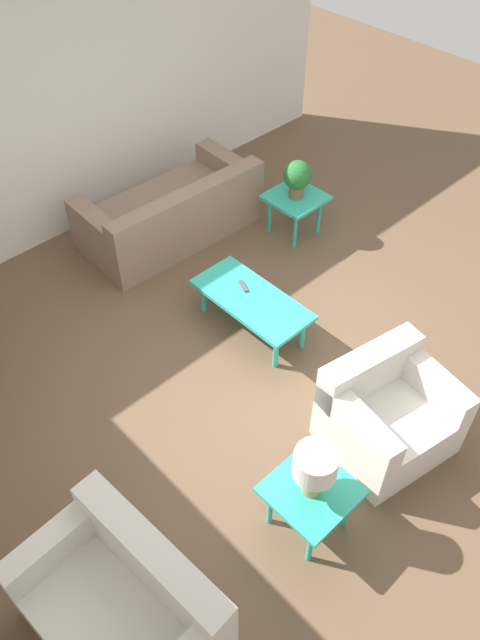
{
  "coord_description": "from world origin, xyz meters",
  "views": [
    {
      "loc": [
        -2.43,
        2.75,
        4.31
      ],
      "look_at": [
        0.24,
        0.22,
        0.55
      ],
      "focal_mm": 35.0,
      "sensor_mm": 36.0,
      "label": 1
    }
  ],
  "objects_px": {
    "side_table_plant": "(295,201)",
    "table_lamp": "(315,467)",
    "armchair": "(386,414)",
    "coffee_table": "(252,301)",
    "side_table_lamp": "(311,494)",
    "potted_plant": "(297,177)",
    "loveseat": "(126,609)",
    "sofa": "(172,214)"
  },
  "relations": [
    {
      "from": "potted_plant",
      "to": "table_lamp",
      "type": "xyz_separation_m",
      "value": [
        -2.45,
        2.47,
        0.05
      ]
    },
    {
      "from": "loveseat",
      "to": "potted_plant",
      "type": "xyz_separation_m",
      "value": [
        2.16,
        -3.84,
        0.4
      ]
    },
    {
      "from": "sofa",
      "to": "coffee_table",
      "type": "bearing_deg",
      "value": 79.12
    },
    {
      "from": "sofa",
      "to": "potted_plant",
      "type": "bearing_deg",
      "value": 140.95
    },
    {
      "from": "coffee_table",
      "to": "side_table_plant",
      "type": "bearing_deg",
      "value": -61.54
    },
    {
      "from": "loveseat",
      "to": "table_lamp",
      "type": "xyz_separation_m",
      "value": [
        -0.29,
        -1.37,
        0.44
      ]
    },
    {
      "from": "side_table_plant",
      "to": "table_lamp",
      "type": "height_order",
      "value": "table_lamp"
    },
    {
      "from": "coffee_table",
      "to": "table_lamp",
      "type": "distance_m",
      "value": 2.06
    },
    {
      "from": "loveseat",
      "to": "side_table_lamp",
      "type": "relative_size",
      "value": 2.29
    },
    {
      "from": "potted_plant",
      "to": "table_lamp",
      "type": "relative_size",
      "value": 0.96
    },
    {
      "from": "sofa",
      "to": "potted_plant",
      "type": "xyz_separation_m",
      "value": [
        -0.89,
        -1.01,
        0.43
      ]
    },
    {
      "from": "coffee_table",
      "to": "side_table_lamp",
      "type": "bearing_deg",
      "value": 147.48
    },
    {
      "from": "side_table_plant",
      "to": "armchair",
      "type": "bearing_deg",
      "value": 147.7
    },
    {
      "from": "side_table_lamp",
      "to": "side_table_plant",
      "type": "bearing_deg",
      "value": -45.24
    },
    {
      "from": "potted_plant",
      "to": "side_table_plant",
      "type": "bearing_deg",
      "value": 135.0
    },
    {
      "from": "loveseat",
      "to": "side_table_plant",
      "type": "xyz_separation_m",
      "value": [
        2.16,
        -3.84,
        0.09
      ]
    },
    {
      "from": "potted_plant",
      "to": "loveseat",
      "type": "bearing_deg",
      "value": 119.37
    },
    {
      "from": "armchair",
      "to": "coffee_table",
      "type": "relative_size",
      "value": 0.89
    },
    {
      "from": "table_lamp",
      "to": "coffee_table",
      "type": "bearing_deg",
      "value": -32.52
    },
    {
      "from": "armchair",
      "to": "coffee_table",
      "type": "bearing_deg",
      "value": 96.66
    },
    {
      "from": "potted_plant",
      "to": "table_lamp",
      "type": "distance_m",
      "value": 3.48
    },
    {
      "from": "table_lamp",
      "to": "side_table_lamp",
      "type": "bearing_deg",
      "value": -90.0
    },
    {
      "from": "armchair",
      "to": "potted_plant",
      "type": "relative_size",
      "value": 2.49
    },
    {
      "from": "side_table_lamp",
      "to": "table_lamp",
      "type": "bearing_deg",
      "value": 90.0
    },
    {
      "from": "armchair",
      "to": "potted_plant",
      "type": "height_order",
      "value": "potted_plant"
    },
    {
      "from": "sofa",
      "to": "potted_plant",
      "type": "distance_m",
      "value": 1.41
    },
    {
      "from": "armchair",
      "to": "loveseat",
      "type": "bearing_deg",
      "value": -174.56
    },
    {
      "from": "side_table_lamp",
      "to": "sofa",
      "type": "bearing_deg",
      "value": -23.7
    },
    {
      "from": "sofa",
      "to": "loveseat",
      "type": "distance_m",
      "value": 4.16
    },
    {
      "from": "sofa",
      "to": "potted_plant",
      "type": "relative_size",
      "value": 4.75
    },
    {
      "from": "side_table_plant",
      "to": "table_lamp",
      "type": "distance_m",
      "value": 3.5
    },
    {
      "from": "coffee_table",
      "to": "side_table_plant",
      "type": "xyz_separation_m",
      "value": [
        0.75,
        -1.39,
        0.06
      ]
    },
    {
      "from": "sofa",
      "to": "loveseat",
      "type": "bearing_deg",
      "value": 49.32
    },
    {
      "from": "side_table_plant",
      "to": "potted_plant",
      "type": "bearing_deg",
      "value": -45.0
    },
    {
      "from": "loveseat",
      "to": "coffee_table",
      "type": "xyz_separation_m",
      "value": [
        1.41,
        -2.45,
        0.03
      ]
    },
    {
      "from": "coffee_table",
      "to": "side_table_lamp",
      "type": "height_order",
      "value": "side_table_lamp"
    },
    {
      "from": "armchair",
      "to": "side_table_lamp",
      "type": "xyz_separation_m",
      "value": [
        -0.09,
        0.98,
        0.08
      ]
    },
    {
      "from": "side_table_lamp",
      "to": "potted_plant",
      "type": "distance_m",
      "value": 3.5
    },
    {
      "from": "sofa",
      "to": "armchair",
      "type": "relative_size",
      "value": 1.91
    },
    {
      "from": "side_table_lamp",
      "to": "loveseat",
      "type": "bearing_deg",
      "value": 77.97
    },
    {
      "from": "loveseat",
      "to": "table_lamp",
      "type": "distance_m",
      "value": 1.47
    },
    {
      "from": "armchair",
      "to": "sofa",
      "type": "bearing_deg",
      "value": 91.91
    }
  ]
}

